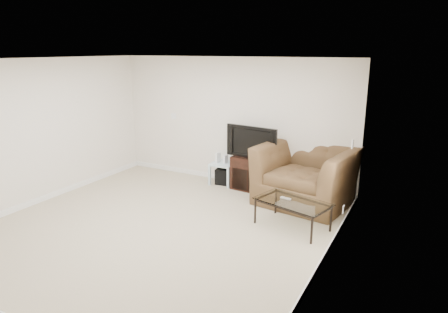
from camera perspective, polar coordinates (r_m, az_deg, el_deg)
The scene contains 18 objects.
floor at distance 6.28m, azimuth -9.32°, elevation -9.95°, with size 5.00×5.00×0.00m, color tan.
ceiling at distance 5.70m, azimuth -10.42°, elevation 13.47°, with size 5.00×5.00×0.00m, color white.
wall_back at distance 7.95m, azimuth 1.19°, elevation 5.05°, with size 5.00×0.02×2.50m, color silver.
wall_left at distance 7.63m, azimuth -24.95°, elevation 3.21°, with size 0.02×5.00×2.50m, color silver.
wall_right at distance 4.81m, azimuth 14.56°, elevation -2.19°, with size 0.02×5.00×2.50m, color silver.
plate_back at distance 8.65m, azimuth -7.20°, elevation 5.76°, with size 0.12×0.02×0.12m, color white.
plate_right_switch at distance 6.33m, azimuth 17.89°, elevation 1.70°, with size 0.02×0.09×0.13m, color white.
plate_right_outlet at distance 6.33m, azimuth 16.70°, elevation -7.25°, with size 0.02×0.08×0.12m, color white.
tv_stand at distance 7.73m, azimuth 4.35°, elevation -2.34°, with size 0.78×0.54×0.65m, color black, non-canonical shape.
dvd_player at distance 7.63m, azimuth 4.22°, elevation -0.87°, with size 0.43×0.30×0.06m, color black.
television at distance 7.54m, azimuth 4.32°, elevation 2.17°, with size 0.99×0.20×0.61m, color black.
side_table at distance 8.04m, azimuth -0.10°, elevation -2.40°, with size 0.45×0.45×0.44m, color silver, non-canonical shape.
subwoofer at distance 8.06m, azimuth 0.13°, elevation -2.82°, with size 0.32×0.32×0.32m, color black.
game_console at distance 7.98m, azimuth -0.86°, elevation -0.16°, with size 0.05×0.15×0.20m, color white.
game_case at distance 7.92m, azimuth 0.20°, elevation -0.39°, with size 0.05×0.13×0.17m, color silver.
recliner at distance 7.07m, azimuth 11.67°, elevation -1.27°, with size 1.56×1.01×1.36m, color brown.
coffee_table at distance 6.21m, azimuth 9.71°, elevation -8.14°, with size 1.08×0.61×0.42m, color black, non-canonical shape.
remote at distance 6.20m, azimuth 8.81°, elevation -5.91°, with size 0.17×0.05×0.02m, color #B2B2B7.
Camera 1 is at (3.51, -4.49, 2.64)m, focal length 32.00 mm.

